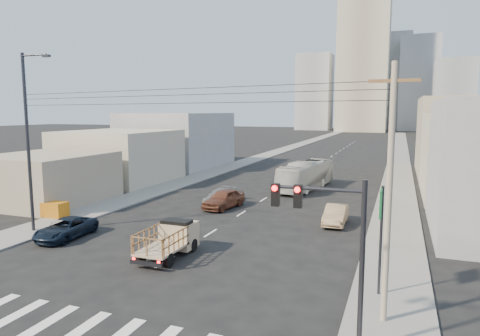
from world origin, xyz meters
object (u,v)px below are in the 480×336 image
Objects in this scene: navy_pickup at (66,228)px; traffic_signal at (331,234)px; utility_pole at (389,192)px; streetlamp_left at (29,138)px; flatbed_pickup at (170,237)px; crate_stack at (55,209)px; sedan_grey at (220,196)px; green_sign at (381,214)px; sedan_brown at (224,199)px; sedan_tan at (336,215)px; city_bus at (306,175)px.

traffic_signal is (18.12, -7.15, 3.44)m from navy_pickup.
utility_pole is 23.47m from streetlamp_left.
flatbed_pickup is 13.58m from crate_stack.
sedan_grey is 2.49× the size of crate_stack.
traffic_signal is at bearing -105.55° from green_sign.
sedan_tan is at bearing -1.72° from sedan_brown.
navy_pickup is at bearing 166.83° from utility_pole.
navy_pickup is 0.46× the size of utility_pole.
utility_pole is (19.85, -4.64, 4.54)m from navy_pickup.
utility_pole reaches higher than sedan_brown.
green_sign is (8.57, -25.25, 2.26)m from city_bus.
city_bus is 31.21m from traffic_signal.
city_bus is 14.30m from sedan_tan.
green_sign reaches higher than navy_pickup.
green_sign reaches higher than flatbed_pickup.
traffic_signal reaches higher than city_bus.
flatbed_pickup reaches higher than navy_pickup.
green_sign is 25.09m from crate_stack.
city_bus is 2.26× the size of sedan_brown.
utility_pole is (14.60, -17.89, 4.53)m from sedan_grey.
sedan_grey is at bearing 132.83° from green_sign.
streetlamp_left reaches higher than sedan_brown.
traffic_signal is (12.87, -20.40, 3.43)m from sedan_grey.
green_sign reaches higher than city_bus.
streetlamp_left is at bearing -65.64° from crate_stack.
green_sign is at bearing 97.67° from utility_pole.
sedan_grey is at bearing 129.22° from utility_pole.
green_sign is at bearing -7.20° from flatbed_pickup.
utility_pole reaches higher than flatbed_pickup.
sedan_tan is at bearing -60.17° from city_bus.
traffic_signal is at bearing -19.53° from streetlamp_left.
city_bus is 5.93× the size of crate_stack.
navy_pickup is (-8.12, 0.71, -0.45)m from flatbed_pickup.
navy_pickup is 0.43× the size of city_bus.
sedan_brown reaches higher than crate_stack.
sedan_tan reaches higher than sedan_grey.
crate_stack is at bearing 160.16° from flatbed_pickup.
navy_pickup is 0.92× the size of green_sign.
city_bus is at bearing 103.35° from traffic_signal.
sedan_tan is at bearing 106.61° from green_sign.
streetlamp_left is (-13.99, -22.75, 4.95)m from city_bus.
traffic_signal is 1.20× the size of green_sign.
crate_stack is (-1.61, 3.55, -5.75)m from streetlamp_left.
traffic_signal is 3.24m from utility_pole.
green_sign reaches higher than sedan_tan.
traffic_signal reaches higher than navy_pickup.
city_bus is 1.78× the size of traffic_signal.
navy_pickup is at bearing -39.99° from crate_stack.
sedan_tan is 0.42× the size of utility_pole.
traffic_signal is (2.15, -16.89, 3.38)m from sedan_tan.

